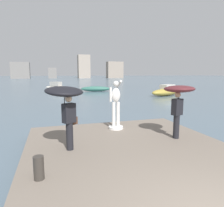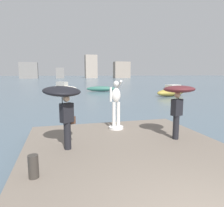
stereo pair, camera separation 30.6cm
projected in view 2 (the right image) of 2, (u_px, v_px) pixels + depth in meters
ground_plane at (69, 87)px, 41.13m from camera, size 400.00×400.00×0.00m
pier at (151, 180)px, 4.97m from camera, size 6.65×10.45×0.40m
statue_white_figure at (116, 107)px, 8.71m from camera, size 0.63×0.88×2.11m
onlooker_left at (63, 98)px, 6.19m from camera, size 1.58×1.59×2.05m
onlooker_right at (178, 96)px, 7.31m from camera, size 1.39×1.39×1.97m
mooring_bollard at (33, 167)px, 4.65m from camera, size 0.24×0.24×0.55m
boat_near at (171, 92)px, 25.22m from camera, size 4.90×2.97×1.39m
boat_mid at (101, 89)px, 31.67m from camera, size 4.69×2.01×0.79m
boat_far at (64, 87)px, 34.37m from camera, size 4.79×4.80×1.37m
distant_skyline at (58, 69)px, 113.92m from camera, size 82.65×10.40×13.36m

